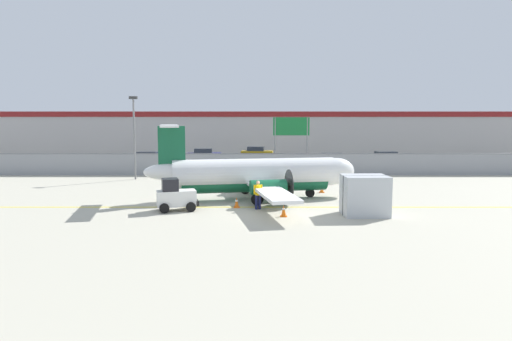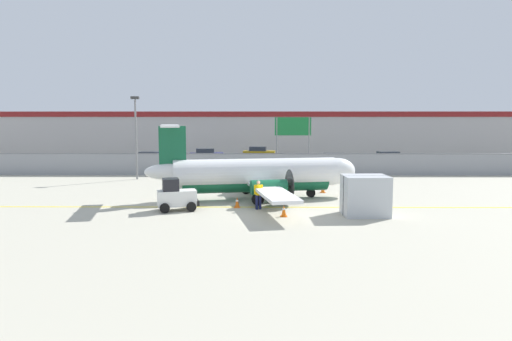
{
  "view_description": "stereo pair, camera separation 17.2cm",
  "coord_description": "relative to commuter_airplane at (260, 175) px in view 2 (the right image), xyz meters",
  "views": [
    {
      "loc": [
        -1.22,
        -25.03,
        5.22
      ],
      "look_at": [
        -1.28,
        5.82,
        1.8
      ],
      "focal_mm": 32.0,
      "sensor_mm": 36.0,
      "label": 1
    },
    {
      "loc": [
        -1.05,
        -25.03,
        5.22
      ],
      "look_at": [
        -1.28,
        5.82,
        1.8
      ],
      "focal_mm": 32.0,
      "sensor_mm": 36.0,
      "label": 2
    }
  ],
  "objects": [
    {
      "name": "background_building",
      "position": [
        1.04,
        43.12,
        1.66
      ],
      "size": [
        91.0,
        8.1,
        6.5
      ],
      "color": "#BCB7B2",
      "rests_on": "ground"
    },
    {
      "name": "baggage_tug",
      "position": [
        -4.84,
        -3.9,
        -0.75
      ],
      "size": [
        2.54,
        1.89,
        1.88
      ],
      "rotation": [
        0.0,
        0.0,
        0.27
      ],
      "color": "silver",
      "rests_on": "ground"
    },
    {
      "name": "parked_car_2",
      "position": [
        -0.08,
        30.92,
        -0.71
      ],
      "size": [
        4.38,
        2.41,
        1.58
      ],
      "rotation": [
        0.0,
        0.0,
        -0.12
      ],
      "color": "#B28C19",
      "rests_on": "parking_lot_strip"
    },
    {
      "name": "traffic_cone_far_left",
      "position": [
        -1.35,
        -3.0,
        -1.29
      ],
      "size": [
        0.36,
        0.36,
        0.64
      ],
      "color": "orange",
      "rests_on": "ground"
    },
    {
      "name": "parked_car_0",
      "position": [
        -12.4,
        21.11,
        -0.71
      ],
      "size": [
        4.34,
        2.32,
        1.58
      ],
      "rotation": [
        0.0,
        0.0,
        3.05
      ],
      "color": "navy",
      "rests_on": "parking_lot_strip"
    },
    {
      "name": "ground_crew_worker",
      "position": [
        -0.07,
        -3.51,
        -0.65
      ],
      "size": [
        0.54,
        0.43,
        1.7
      ],
      "rotation": [
        0.0,
        0.0,
        5.03
      ],
      "color": "#191E4C",
      "rests_on": "ground"
    },
    {
      "name": "apron_light_pole",
      "position": [
        -10.85,
        10.09,
        2.7
      ],
      "size": [
        0.7,
        0.3,
        7.27
      ],
      "color": "slate",
      "rests_on": "ground"
    },
    {
      "name": "commuter_airplane",
      "position": [
        0.0,
        0.0,
        0.0
      ],
      "size": [
        14.09,
        16.01,
        4.92
      ],
      "rotation": [
        0.0,
        0.0,
        0.19
      ],
      "color": "white",
      "rests_on": "ground"
    },
    {
      "name": "traffic_cone_near_left",
      "position": [
        4.58,
        2.71,
        -1.29
      ],
      "size": [
        0.36,
        0.36,
        0.64
      ],
      "color": "orange",
      "rests_on": "ground"
    },
    {
      "name": "parked_car_1",
      "position": [
        -6.66,
        26.78,
        -0.71
      ],
      "size": [
        4.34,
        2.31,
        1.58
      ],
      "rotation": [
        0.0,
        0.0,
        0.1
      ],
      "color": "navy",
      "rests_on": "parking_lot_strip"
    },
    {
      "name": "traffic_cone_near_right",
      "position": [
        1.32,
        -5.55,
        -1.29
      ],
      "size": [
        0.36,
        0.36,
        0.64
      ],
      "color": "orange",
      "rests_on": "ground"
    },
    {
      "name": "parking_lot_strip",
      "position": [
        1.04,
        24.63,
        -1.54
      ],
      "size": [
        98.0,
        17.0,
        0.12
      ],
      "color": "#38383A",
      "rests_on": "ground"
    },
    {
      "name": "parked_car_4",
      "position": [
        14.4,
        21.49,
        -0.71
      ],
      "size": [
        4.32,
        2.27,
        1.58
      ],
      "rotation": [
        0.0,
        0.0,
        3.22
      ],
      "color": "#19662D",
      "rests_on": "parking_lot_strip"
    },
    {
      "name": "highway_sign",
      "position": [
        3.31,
        15.47,
        2.54
      ],
      "size": [
        3.6,
        0.14,
        5.5
      ],
      "color": "slate",
      "rests_on": "ground"
    },
    {
      "name": "cargo_container",
      "position": [
        5.8,
        -5.16,
        -0.5
      ],
      "size": [
        2.46,
        2.07,
        2.2
      ],
      "rotation": [
        0.0,
        0.0,
        0.03
      ],
      "color": "#B7BCC1",
      "rests_on": "ground"
    },
    {
      "name": "parked_car_3",
      "position": [
        7.95,
        18.79,
        -0.71
      ],
      "size": [
        4.23,
        2.06,
        1.58
      ],
      "rotation": [
        0.0,
        0.0,
        3.16
      ],
      "color": "#19662D",
      "rests_on": "parking_lot_strip"
    },
    {
      "name": "perimeter_fence",
      "position": [
        1.04,
        13.13,
        -0.49
      ],
      "size": [
        98.0,
        0.1,
        2.1
      ],
      "color": "gray",
      "rests_on": "ground"
    },
    {
      "name": "ground_plane",
      "position": [
        1.04,
        -2.87,
        -1.6
      ],
      "size": [
        140.0,
        140.0,
        0.01
      ],
      "color": "#B2AD99"
    }
  ]
}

